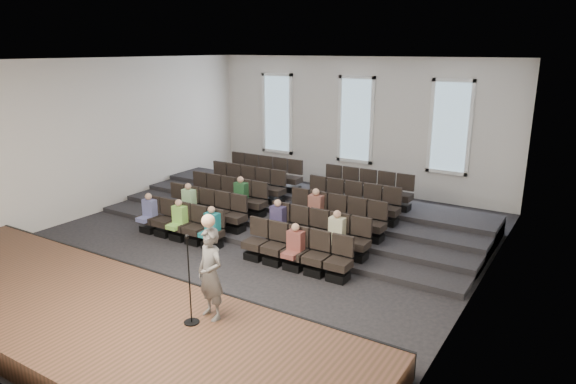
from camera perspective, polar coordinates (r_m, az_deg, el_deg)
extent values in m
plane|color=black|center=(14.33, -4.63, -6.01)|extent=(14.00, 14.00, 0.00)
cube|color=white|center=(13.32, -5.12, 14.44)|extent=(12.00, 14.00, 0.02)
cube|color=silver|center=(19.59, 7.60, 7.40)|extent=(12.00, 0.04, 5.00)
cube|color=silver|center=(17.83, -20.65, 5.71)|extent=(0.04, 14.00, 5.00)
cube|color=silver|center=(11.18, 20.72, 0.20)|extent=(0.04, 14.00, 5.00)
cube|color=#513023|center=(10.97, -21.11, -12.82)|extent=(11.80, 3.60, 0.50)
cube|color=black|center=(11.96, -14.32, -9.75)|extent=(11.80, 0.06, 0.52)
cube|color=black|center=(16.11, 0.29, -3.17)|extent=(11.80, 4.80, 0.15)
cube|color=black|center=(16.51, 1.25, -2.43)|extent=(11.80, 3.75, 0.30)
cube|color=black|center=(16.92, 2.16, -1.71)|extent=(11.80, 2.70, 0.45)
cube|color=black|center=(17.34, 3.03, -1.03)|extent=(11.80, 1.65, 0.60)
cube|color=black|center=(15.87, -15.08, -3.95)|extent=(0.47, 0.43, 0.20)
cube|color=black|center=(15.77, -15.16, -2.89)|extent=(0.55, 0.50, 0.19)
cube|color=black|center=(15.78, -14.71, -1.27)|extent=(0.55, 0.08, 0.50)
cube|color=black|center=(15.45, -13.55, -4.37)|extent=(0.47, 0.43, 0.20)
cube|color=black|center=(15.35, -13.62, -3.29)|extent=(0.55, 0.50, 0.19)
cube|color=black|center=(15.36, -13.17, -1.63)|extent=(0.55, 0.08, 0.50)
cube|color=black|center=(15.05, -11.93, -4.82)|extent=(0.47, 0.43, 0.20)
cube|color=black|center=(14.94, -12.00, -3.71)|extent=(0.55, 0.50, 0.19)
cube|color=black|center=(14.96, -11.54, -2.01)|extent=(0.55, 0.08, 0.50)
cube|color=black|center=(14.66, -10.23, -5.29)|extent=(0.47, 0.43, 0.20)
cube|color=black|center=(14.55, -10.29, -4.15)|extent=(0.55, 0.50, 0.19)
cube|color=black|center=(14.57, -9.81, -2.40)|extent=(0.55, 0.08, 0.50)
cube|color=black|center=(14.29, -8.43, -5.77)|extent=(0.47, 0.43, 0.20)
cube|color=black|center=(14.18, -8.48, -4.61)|extent=(0.55, 0.50, 0.19)
cube|color=black|center=(14.19, -8.00, -2.81)|extent=(0.55, 0.08, 0.50)
cube|color=black|center=(13.45, -3.67, -7.03)|extent=(0.47, 0.43, 0.20)
cube|color=black|center=(13.33, -3.69, -5.80)|extent=(0.55, 0.50, 0.19)
cube|color=black|center=(13.35, -3.19, -3.89)|extent=(0.55, 0.08, 0.50)
cube|color=black|center=(13.13, -1.52, -7.58)|extent=(0.47, 0.43, 0.20)
cube|color=black|center=(13.01, -1.53, -6.33)|extent=(0.55, 0.50, 0.19)
cube|color=black|center=(13.03, -1.03, -4.36)|extent=(0.55, 0.08, 0.50)
cube|color=black|center=(12.84, 0.74, -8.14)|extent=(0.47, 0.43, 0.20)
cube|color=black|center=(12.72, 0.75, -6.87)|extent=(0.55, 0.50, 0.19)
cube|color=black|center=(12.73, 1.25, -4.85)|extent=(0.55, 0.08, 0.50)
cube|color=black|center=(12.57, 3.11, -8.72)|extent=(0.47, 0.43, 0.20)
cube|color=black|center=(12.44, 3.13, -7.42)|extent=(0.55, 0.50, 0.19)
cube|color=black|center=(12.46, 3.63, -5.36)|extent=(0.55, 0.08, 0.50)
cube|color=black|center=(12.32, 5.58, -9.30)|extent=(0.47, 0.43, 0.20)
cube|color=black|center=(12.19, 5.62, -7.98)|extent=(0.55, 0.50, 0.19)
cube|color=black|center=(12.21, 6.12, -5.88)|extent=(0.55, 0.08, 0.50)
cube|color=black|center=(16.50, -12.48, -2.45)|extent=(0.47, 0.43, 0.20)
cube|color=black|center=(16.41, -12.54, -1.42)|extent=(0.55, 0.50, 0.19)
cube|color=black|center=(16.44, -12.12, 0.12)|extent=(0.55, 0.08, 0.50)
cube|color=black|center=(16.11, -10.94, -2.82)|extent=(0.47, 0.43, 0.20)
cube|color=black|center=(16.01, -11.00, -1.77)|extent=(0.55, 0.50, 0.19)
cube|color=black|center=(16.04, -10.57, -0.18)|extent=(0.55, 0.08, 0.50)
cube|color=black|center=(15.72, -9.33, -3.20)|extent=(0.47, 0.43, 0.20)
cube|color=black|center=(15.62, -9.38, -2.13)|extent=(0.55, 0.50, 0.19)
cube|color=black|center=(15.65, -8.94, -0.50)|extent=(0.55, 0.08, 0.50)
cube|color=black|center=(15.35, -7.64, -3.60)|extent=(0.47, 0.43, 0.20)
cube|color=black|center=(15.25, -7.68, -2.50)|extent=(0.55, 0.50, 0.19)
cube|color=black|center=(15.28, -7.23, -0.84)|extent=(0.55, 0.08, 0.50)
cube|color=black|center=(14.99, -5.86, -4.02)|extent=(0.47, 0.43, 0.20)
cube|color=black|center=(14.89, -5.89, -2.90)|extent=(0.55, 0.50, 0.19)
cube|color=black|center=(14.92, -5.44, -1.19)|extent=(0.55, 0.08, 0.50)
cube|color=black|center=(14.20, -1.20, -5.09)|extent=(0.47, 0.43, 0.20)
cube|color=black|center=(14.09, -1.21, -3.91)|extent=(0.55, 0.50, 0.19)
cube|color=black|center=(14.12, -0.75, -2.10)|extent=(0.55, 0.08, 0.50)
cube|color=black|center=(13.90, 0.88, -5.56)|extent=(0.47, 0.43, 0.20)
cube|color=black|center=(13.79, 0.88, -4.36)|extent=(0.55, 0.50, 0.19)
cube|color=black|center=(13.82, 1.34, -2.51)|extent=(0.55, 0.08, 0.50)
cube|color=black|center=(13.62, 3.05, -6.04)|extent=(0.47, 0.43, 0.20)
cube|color=black|center=(13.51, 3.07, -4.82)|extent=(0.55, 0.50, 0.19)
cube|color=black|center=(13.54, 3.53, -2.93)|extent=(0.55, 0.08, 0.50)
cube|color=black|center=(13.36, 5.31, -6.53)|extent=(0.47, 0.43, 0.20)
cube|color=black|center=(13.25, 5.35, -5.29)|extent=(0.55, 0.50, 0.19)
cube|color=black|center=(13.29, 5.80, -3.36)|extent=(0.55, 0.08, 0.50)
cube|color=black|center=(13.13, 7.67, -7.02)|extent=(0.47, 0.43, 0.20)
cube|color=black|center=(13.01, 7.72, -5.76)|extent=(0.55, 0.50, 0.19)
cube|color=black|center=(13.05, 8.17, -3.80)|extent=(0.55, 0.08, 0.50)
cube|color=black|center=(17.18, -10.08, -1.07)|extent=(0.47, 0.42, 0.20)
cube|color=black|center=(17.10, -10.13, -0.07)|extent=(0.55, 0.50, 0.19)
cube|color=black|center=(17.14, -9.72, 1.41)|extent=(0.55, 0.08, 0.50)
cube|color=black|center=(16.80, -8.55, -1.38)|extent=(0.47, 0.42, 0.20)
cube|color=black|center=(16.71, -8.59, -0.37)|extent=(0.55, 0.50, 0.19)
cube|color=black|center=(16.76, -8.19, 1.15)|extent=(0.55, 0.08, 0.50)
cube|color=black|center=(16.43, -6.95, -1.72)|extent=(0.47, 0.42, 0.20)
cube|color=black|center=(16.34, -6.99, -0.68)|extent=(0.55, 0.50, 0.19)
cube|color=black|center=(16.39, -6.58, 0.87)|extent=(0.55, 0.08, 0.50)
cube|color=black|center=(16.08, -5.28, -2.06)|extent=(0.47, 0.42, 0.20)
cube|color=black|center=(15.99, -5.31, -1.00)|extent=(0.55, 0.50, 0.19)
cube|color=black|center=(16.03, -4.89, 0.58)|extent=(0.55, 0.08, 0.50)
cube|color=black|center=(15.74, -3.54, -2.42)|extent=(0.47, 0.42, 0.20)
cube|color=black|center=(15.64, -3.56, -1.34)|extent=(0.55, 0.50, 0.19)
cube|color=black|center=(15.69, -3.14, 0.28)|extent=(0.55, 0.08, 0.50)
cube|color=black|center=(14.98, 0.99, -3.34)|extent=(0.47, 0.42, 0.20)
cube|color=black|center=(14.88, 1.00, -2.22)|extent=(0.55, 0.50, 0.19)
cube|color=black|center=(14.93, 1.42, -0.51)|extent=(0.55, 0.08, 0.50)
cube|color=black|center=(14.70, 3.00, -3.74)|extent=(0.47, 0.42, 0.20)
cube|color=black|center=(14.60, 3.02, -2.60)|extent=(0.55, 0.50, 0.19)
cube|color=black|center=(14.65, 3.44, -0.85)|extent=(0.55, 0.08, 0.50)
cube|color=black|center=(14.44, 5.09, -4.16)|extent=(0.47, 0.42, 0.20)
cube|color=black|center=(14.33, 5.12, -2.99)|extent=(0.55, 0.50, 0.19)
cube|color=black|center=(14.39, 5.54, -1.21)|extent=(0.55, 0.08, 0.50)
cube|color=black|center=(14.19, 7.25, -4.58)|extent=(0.47, 0.42, 0.20)
cube|color=black|center=(14.09, 7.30, -3.39)|extent=(0.55, 0.50, 0.19)
cube|color=black|center=(14.14, 7.71, -1.59)|extent=(0.55, 0.08, 0.50)
cube|color=black|center=(13.97, 9.49, -5.00)|extent=(0.47, 0.42, 0.20)
cube|color=black|center=(13.87, 9.55, -3.81)|extent=(0.55, 0.50, 0.19)
cube|color=black|center=(13.92, 9.96, -1.97)|extent=(0.55, 0.08, 0.50)
cube|color=black|center=(17.90, -7.86, 0.21)|extent=(0.47, 0.42, 0.20)
cube|color=black|center=(17.82, -7.90, 1.17)|extent=(0.55, 0.50, 0.19)
cube|color=black|center=(17.88, -7.52, 2.59)|extent=(0.55, 0.08, 0.50)
cube|color=black|center=(17.53, -6.35, -0.06)|extent=(0.47, 0.42, 0.20)
cube|color=black|center=(17.45, -6.39, 0.91)|extent=(0.55, 0.50, 0.19)
cube|color=black|center=(17.51, -6.00, 2.36)|extent=(0.55, 0.08, 0.50)
cube|color=black|center=(17.18, -4.78, -0.35)|extent=(0.47, 0.42, 0.20)
cube|color=black|center=(17.10, -4.80, 0.64)|extent=(0.55, 0.50, 0.19)
cube|color=black|center=(17.16, -4.42, 2.12)|extent=(0.55, 0.08, 0.50)
cube|color=black|center=(16.84, -3.14, -0.65)|extent=(0.47, 0.42, 0.20)
cube|color=black|center=(16.76, -3.16, 0.36)|extent=(0.55, 0.50, 0.19)
cube|color=black|center=(16.82, -2.77, 1.87)|extent=(0.55, 0.08, 0.50)
cube|color=black|center=(16.52, -1.44, -0.97)|extent=(0.47, 0.42, 0.20)
cube|color=black|center=(16.43, -1.44, 0.07)|extent=(0.55, 0.50, 0.19)
cube|color=black|center=(16.49, -1.05, 1.61)|extent=(0.55, 0.08, 0.50)
cube|color=black|center=(15.80, 2.96, -1.77)|extent=(0.47, 0.42, 0.20)
cube|color=black|center=(15.71, 2.98, -0.69)|extent=(0.55, 0.50, 0.19)
cube|color=black|center=(15.77, 3.37, 0.92)|extent=(0.55, 0.08, 0.50)
cube|color=black|center=(15.53, 4.90, -2.12)|extent=(0.47, 0.42, 0.20)
cube|color=black|center=(15.44, 4.92, -1.02)|extent=(0.55, 0.50, 0.19)
cube|color=black|center=(15.51, 5.31, 0.62)|extent=(0.55, 0.08, 0.50)
cube|color=black|center=(15.28, 6.90, -2.48)|extent=(0.47, 0.42, 0.20)
cube|color=black|center=(15.19, 6.93, -1.36)|extent=(0.55, 0.50, 0.19)
cube|color=black|center=(15.26, 7.32, 0.31)|extent=(0.55, 0.08, 0.50)
cube|color=black|center=(15.05, 8.96, -2.84)|extent=(0.47, 0.42, 0.20)
cube|color=black|center=(14.96, 9.01, -1.72)|extent=(0.55, 0.50, 0.19)
cube|color=black|center=(15.03, 9.40, -0.02)|extent=(0.55, 0.08, 0.50)
cube|color=black|center=(14.85, 11.09, -3.22)|extent=(0.47, 0.42, 0.20)
cube|color=black|center=(14.75, 11.15, -2.08)|extent=(0.55, 0.50, 0.19)
cube|color=black|center=(14.82, 11.53, -0.35)|extent=(0.55, 0.08, 0.50)
cube|color=black|center=(18.65, -5.83, 1.39)|extent=(0.47, 0.42, 0.20)
cube|color=black|center=(18.58, -5.85, 2.32)|extent=(0.55, 0.50, 0.19)
cube|color=black|center=(18.65, -5.49, 3.67)|extent=(0.55, 0.08, 0.50)
cube|color=black|center=(18.30, -4.34, 1.15)|extent=(0.47, 0.42, 0.20)
cube|color=black|center=(18.22, -4.36, 2.09)|extent=(0.55, 0.50, 0.19)
cube|color=black|center=(18.30, -4.00, 3.47)|extent=(0.55, 0.08, 0.50)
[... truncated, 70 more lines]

